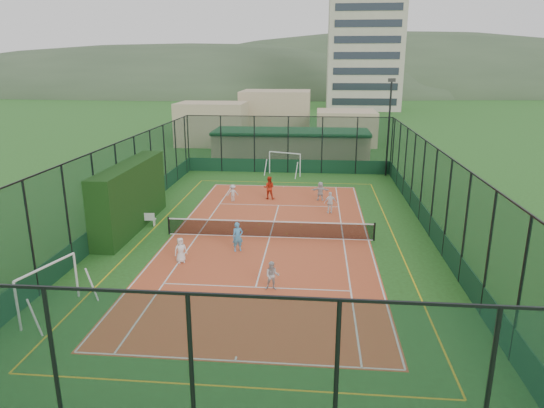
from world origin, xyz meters
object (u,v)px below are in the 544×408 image
(coach, at_px, (269,188))
(futsal_goal_near, at_px, (49,290))
(apartment_tower, at_px, (365,36))
(futsal_goal_far, at_px, (285,164))
(floodlight_ne, at_px, (389,128))
(child_far_left, at_px, (233,193))
(clubhouse, at_px, (291,146))
(child_near_right, at_px, (272,276))
(child_near_mid, at_px, (238,237))
(child_far_back, at_px, (320,191))
(child_far_right, at_px, (330,203))
(child_near_left, at_px, (181,250))
(white_bench, at_px, (143,219))

(coach, bearing_deg, futsal_goal_near, 70.68)
(apartment_tower, relative_size, futsal_goal_far, 9.85)
(floodlight_ne, distance_m, apartment_tower, 66.39)
(apartment_tower, relative_size, child_far_left, 24.65)
(clubhouse, height_order, child_near_right, clubhouse)
(child_near_mid, bearing_deg, clubhouse, 63.97)
(coach, bearing_deg, child_far_back, -178.73)
(child_near_mid, height_order, child_far_left, child_near_mid)
(futsal_goal_far, distance_m, child_far_right, 11.66)
(futsal_goal_near, height_order, futsal_goal_far, futsal_goal_far)
(apartment_tower, height_order, child_far_right, apartment_tower)
(futsal_goal_far, height_order, child_near_right, futsal_goal_far)
(coach, bearing_deg, child_near_right, 98.48)
(coach, bearing_deg, apartment_tower, -97.47)
(futsal_goal_far, height_order, coach, futsal_goal_far)
(clubhouse, bearing_deg, child_far_back, -78.48)
(clubhouse, distance_m, child_far_back, 14.35)
(clubhouse, relative_size, futsal_goal_far, 4.99)
(child_near_mid, bearing_deg, child_near_left, -167.78)
(apartment_tower, distance_m, coach, 76.39)
(clubhouse, relative_size, white_bench, 9.89)
(futsal_goal_far, bearing_deg, futsal_goal_near, -85.47)
(coach, bearing_deg, clubhouse, -91.00)
(futsal_goal_near, height_order, child_far_back, futsal_goal_near)
(apartment_tower, xyz_separation_m, white_bench, (-19.80, -80.66, -14.57))
(white_bench, bearing_deg, child_near_left, -59.84)
(child_far_back, bearing_deg, clubhouse, -81.08)
(clubhouse, distance_m, white_bench, 22.11)
(child_near_left, relative_size, child_far_left, 1.04)
(child_far_right, bearing_deg, child_far_left, -32.33)
(floodlight_ne, height_order, futsal_goal_far, floodlight_ne)
(futsal_goal_far, bearing_deg, apartment_tower, 100.54)
(apartment_tower, height_order, white_bench, apartment_tower)
(futsal_goal_far, relative_size, child_far_back, 2.24)
(futsal_goal_near, xyz_separation_m, coach, (6.89, 17.34, -0.13))
(child_near_mid, bearing_deg, child_near_right, -85.77)
(coach, bearing_deg, floodlight_ne, -135.37)
(clubhouse, height_order, child_far_back, clubhouse)
(child_far_left, bearing_deg, child_far_right, 144.33)
(floodlight_ne, bearing_deg, futsal_goal_far, -176.05)
(child_near_left, bearing_deg, futsal_goal_near, -155.00)
(futsal_goal_far, xyz_separation_m, child_near_right, (0.96, -22.53, -0.33))
(futsal_goal_far, bearing_deg, child_near_right, -66.52)
(apartment_tower, bearing_deg, child_near_mid, -99.07)
(floodlight_ne, relative_size, clubhouse, 0.54)
(futsal_goal_near, relative_size, futsal_goal_far, 0.99)
(child_near_left, bearing_deg, child_far_right, 20.02)
(futsal_goal_near, bearing_deg, child_near_left, -18.59)
(apartment_tower, distance_m, child_far_left, 77.75)
(child_near_left, bearing_deg, child_near_right, -58.49)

